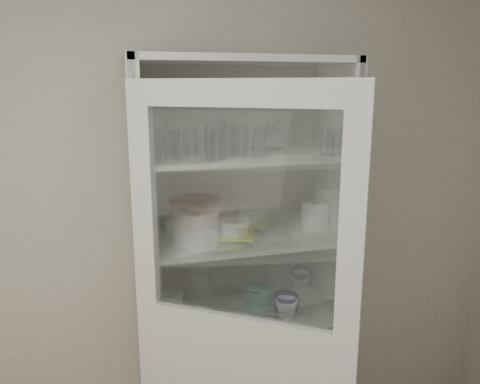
{
  "coord_description": "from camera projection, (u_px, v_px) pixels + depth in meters",
  "views": [
    {
      "loc": [
        -0.37,
        -0.81,
        1.98
      ],
      "look_at": [
        0.2,
        1.27,
        1.48
      ],
      "focal_mm": 35.0,
      "sensor_mm": 36.0,
      "label": 1
    }
  ],
  "objects": [
    {
      "name": "grey_bowl_stack",
      "position": [
        316.0,
        214.0,
        2.39
      ],
      "size": [
        0.14,
        0.14,
        0.14
      ],
      "primitive_type": "cylinder",
      "color": "white",
      "rests_on": "shelf_plates"
    },
    {
      "name": "goblet_3",
      "position": [
        280.0,
        134.0,
        2.33
      ],
      "size": [
        0.07,
        0.07,
        0.16
      ],
      "primitive_type": null,
      "color": "silver",
      "rests_on": "shelf_glass"
    },
    {
      "name": "tumbler_9",
      "position": [
        231.0,
        138.0,
        2.16
      ],
      "size": [
        0.09,
        0.09,
        0.15
      ],
      "primitive_type": "cylinder",
      "rotation": [
        0.0,
        0.0,
        -0.11
      ],
      "color": "silver",
      "rests_on": "shelf_glass"
    },
    {
      "name": "mug_blue",
      "position": [
        286.0,
        304.0,
        2.32
      ],
      "size": [
        0.17,
        0.17,
        0.1
      ],
      "primitive_type": "imported",
      "rotation": [
        0.0,
        0.0,
        0.34
      ],
      "color": "navy",
      "rests_on": "shelf_mugs"
    },
    {
      "name": "tumbler_0",
      "position": [
        153.0,
        146.0,
        1.93
      ],
      "size": [
        0.09,
        0.09,
        0.14
      ],
      "primitive_type": "cylinder",
      "rotation": [
        0.0,
        0.0,
        -0.31
      ],
      "color": "silver",
      "rests_on": "shelf_glass"
    },
    {
      "name": "mug_teal",
      "position": [
        265.0,
        295.0,
        2.42
      ],
      "size": [
        0.12,
        0.12,
        0.1
      ],
      "primitive_type": "imported",
      "rotation": [
        0.0,
        0.0,
        0.11
      ],
      "color": "teal",
      "rests_on": "shelf_mugs"
    },
    {
      "name": "wall_back",
      "position": [
        191.0,
        219.0,
        2.42
      ],
      "size": [
        3.6,
        0.02,
        2.6
      ],
      "primitive_type": "cube",
      "color": "#ACA691",
      "rests_on": "ground"
    },
    {
      "name": "tumbler_11",
      "position": [
        239.0,
        140.0,
        2.13
      ],
      "size": [
        0.09,
        0.09,
        0.14
      ],
      "primitive_type": "cylinder",
      "rotation": [
        0.0,
        0.0,
        0.42
      ],
      "color": "silver",
      "rests_on": "shelf_glass"
    },
    {
      "name": "tumbler_6",
      "position": [
        328.0,
        141.0,
        2.15
      ],
      "size": [
        0.08,
        0.08,
        0.13
      ],
      "primitive_type": "cylinder",
      "rotation": [
        0.0,
        0.0,
        -0.22
      ],
      "color": "silver",
      "rests_on": "shelf_glass"
    },
    {
      "name": "white_canister",
      "position": [
        173.0,
        304.0,
        2.3
      ],
      "size": [
        0.13,
        0.13,
        0.12
      ],
      "primitive_type": "cylinder",
      "rotation": [
        0.0,
        0.0,
        0.34
      ],
      "color": "white",
      "rests_on": "shelf_mugs"
    },
    {
      "name": "measuring_cups",
      "position": [
        203.0,
        319.0,
        2.23
      ],
      "size": [
        0.11,
        0.11,
        0.04
      ],
      "primitive_type": "cylinder",
      "color": "#A9A9BE",
      "rests_on": "shelf_mugs"
    },
    {
      "name": "white_ramekin",
      "position": [
        233.0,
        226.0,
        2.21
      ],
      "size": [
        0.19,
        0.19,
        0.07
      ],
      "primitive_type": "cylinder",
      "rotation": [
        0.0,
        0.0,
        -0.34
      ],
      "color": "white",
      "rests_on": "yellow_trivet"
    },
    {
      "name": "tin_box",
      "position": [
        261.0,
        374.0,
        2.46
      ],
      "size": [
        0.23,
        0.19,
        0.06
      ],
      "primitive_type": "cube",
      "rotation": [
        0.0,
        0.0,
        0.25
      ],
      "color": "gray",
      "rests_on": "shelf_bot"
    },
    {
      "name": "tumbler_5",
      "position": [
        334.0,
        142.0,
        2.14
      ],
      "size": [
        0.06,
        0.06,
        0.12
      ],
      "primitive_type": "cylinder",
      "rotation": [
        0.0,
        0.0,
        -0.01
      ],
      "color": "silver",
      "rests_on": "shelf_glass"
    },
    {
      "name": "goblet_0",
      "position": [
        149.0,
        138.0,
        2.12
      ],
      "size": [
        0.07,
        0.07,
        0.16
      ],
      "primitive_type": null,
      "color": "silver",
      "rests_on": "shelf_glass"
    },
    {
      "name": "goblet_1",
      "position": [
        226.0,
        134.0,
        2.26
      ],
      "size": [
        0.08,
        0.08,
        0.17
      ],
      "primitive_type": null,
      "color": "silver",
      "rests_on": "shelf_glass"
    },
    {
      "name": "tumbler_1",
      "position": [
        181.0,
        146.0,
        1.99
      ],
      "size": [
        0.07,
        0.07,
        0.13
      ],
      "primitive_type": "cylinder",
      "rotation": [
        0.0,
        0.0,
        0.11
      ],
      "color": "silver",
      "rests_on": "shelf_glass"
    },
    {
      "name": "cream_dish",
      "position": [
        217.0,
        379.0,
        2.4
      ],
      "size": [
        0.29,
        0.29,
        0.08
      ],
      "primitive_type": "imported",
      "rotation": [
        0.0,
        0.0,
        -0.18
      ],
      "color": "beige",
      "rests_on": "shelf_bot"
    },
    {
      "name": "teal_jar",
      "position": [
        255.0,
        297.0,
        2.41
      ],
      "size": [
        0.09,
        0.09,
        0.1
      ],
      "color": "teal",
      "rests_on": "shelf_mugs"
    },
    {
      "name": "plate_stack_back",
      "position": [
        186.0,
        224.0,
        2.31
      ],
      "size": [
        0.2,
        0.2,
        0.08
      ],
      "primitive_type": "cylinder",
      "color": "white",
      "rests_on": "shelf_plates"
    },
    {
      "name": "cream_bowl",
      "position": [
        195.0,
        217.0,
        2.12
      ],
      "size": [
        0.27,
        0.27,
        0.07
      ],
      "primitive_type": "cylinder",
      "rotation": [
        0.0,
        0.0,
        0.25
      ],
      "color": "beige",
      "rests_on": "plate_stack_front"
    },
    {
      "name": "tumbler_10",
      "position": [
        253.0,
        140.0,
        2.16
      ],
      "size": [
        0.09,
        0.09,
        0.13
      ],
      "primitive_type": "cylinder",
      "rotation": [
        0.0,
        0.0,
        0.35
      ],
      "color": "silver",
      "rests_on": "shelf_glass"
    },
    {
      "name": "glass_platter",
      "position": [
        233.0,
        237.0,
        2.23
      ],
      "size": [
        0.37,
        0.37,
        0.02
      ],
      "primitive_type": "cylinder",
      "rotation": [
        0.0,
        0.0,
        0.26
      ],
      "color": "silver",
      "rests_on": "shelf_plates"
    },
    {
      "name": "yellow_trivet",
      "position": [
        233.0,
        234.0,
        2.22
      ],
      "size": [
        0.23,
        0.23,
        0.01
      ],
      "primitive_type": "cube",
      "rotation": [
        0.0,
        0.0,
        -0.3
      ],
      "color": "yellow",
      "rests_on": "glass_platter"
    },
    {
      "name": "mug_white",
      "position": [
        286.0,
        309.0,
        2.28
      ],
      "size": [
        0.13,
        0.13,
        0.1
      ],
      "primitive_type": "imported",
      "rotation": [
        0.0,
        0.0,
        0.28
      ],
      "color": "white",
      "rests_on": "shelf_mugs"
    },
    {
      "name": "tumbler_3",
      "position": [
        214.0,
        142.0,
        2.0
      ],
      "size": [
        0.08,
        0.08,
        0.16
      ],
      "primitive_type": "cylinder",
      "rotation": [
        0.0,
        0.0,
        -0.01
      ],
      "color": "silver",
      "rests_on": "shelf_glass"
    },
    {
      "name": "plate_stack_front",
      "position": [
        196.0,
        234.0,
        2.14
      ],
      "size": [
        0.21,
        0.21,
        0.1
      ],
      "primitive_type": "cylinder",
      "color": "white",
      "rests_on": "shelf_plates"
    },
    {
      "name": "tumbler_2",
      "position": [
        218.0,
        145.0,
        2.01
      ],
      "size": [
        0.07,
        0.07,
        0.12
      ],
      "primitive_type": "cylinder",
      "rotation": [
        0.0,
        0.0,
        -0.18
      ],
      "color": "silver",
      "rests_on": "shelf_glass"
    },
    {
      "name": "pantry_cabinet",
      "position": [
        237.0,
        292.0,
        2.4
      ],
      "size": [
        1.0,
        0.45,
        2.1
      ],
      "color": "silver",
      "rests_on": "floor"
    },
    {
      "name": "tumbler_4",
      "position": [
        259.0,
        143.0,
        2.06
      ],
      "size": [
        0.08,
        0.08,
        0.13
      ],
      "primitive_type": "cylinder",
      "rotation": [
        0.0,
        0.0,
        -0.27
      ],
      "color": "silver",
      "rests_on": "shelf_glass"
    },
    {
      "name": "cupboard_door",
      "position": [
        240.0,
        368.0,
        1.87
      ],
      "size": [
        0.76,
        0.55,
        2.0
      ],
      "rotation": [
        0.0,
        0.0,
        -0.61
      ],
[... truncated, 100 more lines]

